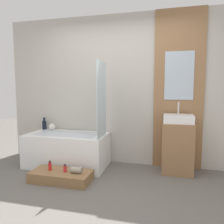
{
  "coord_description": "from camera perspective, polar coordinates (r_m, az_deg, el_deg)",
  "views": [
    {
      "loc": [
        0.82,
        -2.21,
        1.33
      ],
      "look_at": [
        0.09,
        0.7,
        1.01
      ],
      "focal_mm": 35.0,
      "sensor_mm": 36.0,
      "label": 1
    }
  ],
  "objects": [
    {
      "name": "ground_plane",
      "position": [
        2.71,
        -5.93,
        -23.39
      ],
      "size": [
        12.0,
        12.0,
        0.0
      ],
      "primitive_type": "plane",
      "color": "#605B56"
    },
    {
      "name": "wall_wood_accent",
      "position": [
        3.74,
        17.01,
        5.63
      ],
      "size": [
        0.79,
        0.04,
        2.6
      ],
      "color": "#8E6642",
      "rests_on": "ground_plane"
    },
    {
      "name": "wall_tiled_back",
      "position": [
        3.87,
        1.9,
        5.68
      ],
      "size": [
        4.2,
        0.06,
        2.6
      ],
      "primitive_type": "cube",
      "color": "#B7B2A8",
      "rests_on": "ground_plane"
    },
    {
      "name": "wooden_step_bench",
      "position": [
        3.36,
        -13.16,
        -16.03
      ],
      "size": [
        0.87,
        0.39,
        0.14
      ],
      "primitive_type": "cube",
      "color": "olive",
      "rests_on": "ground_plane"
    },
    {
      "name": "bathtub",
      "position": [
        3.9,
        -11.6,
        -9.59
      ],
      "size": [
        1.37,
        0.72,
        0.56
      ],
      "color": "white",
      "rests_on": "ground_plane"
    },
    {
      "name": "vase_tall_dark",
      "position": [
        4.34,
        -17.27,
        -3.14
      ],
      "size": [
        0.08,
        0.08,
        0.23
      ],
      "color": "black",
      "rests_on": "bathtub"
    },
    {
      "name": "sink",
      "position": [
        3.55,
        16.95,
        -1.67
      ],
      "size": [
        0.45,
        0.33,
        0.33
      ],
      "color": "white",
      "rests_on": "vanity_cabinet"
    },
    {
      "name": "bottle_soap_primary",
      "position": [
        3.39,
        -15.92,
        -13.43
      ],
      "size": [
        0.05,
        0.05,
        0.14
      ],
      "color": "red",
      "rests_on": "wooden_step_bench"
    },
    {
      "name": "vase_round_light",
      "position": [
        4.23,
        -15.39,
        -3.74
      ],
      "size": [
        0.12,
        0.12,
        0.12
      ],
      "primitive_type": "sphere",
      "color": "silver",
      "rests_on": "bathtub"
    },
    {
      "name": "towel_roll",
      "position": [
        3.22,
        -9.28,
        -14.7
      ],
      "size": [
        0.16,
        0.09,
        0.09
      ],
      "primitive_type": "cylinder",
      "rotation": [
        0.0,
        1.57,
        0.0
      ],
      "color": "gray",
      "rests_on": "wooden_step_bench"
    },
    {
      "name": "bottle_soap_secondary",
      "position": [
        3.29,
        -12.17,
        -14.22
      ],
      "size": [
        0.05,
        0.05,
        0.11
      ],
      "color": "red",
      "rests_on": "wooden_step_bench"
    },
    {
      "name": "glass_shower_screen",
      "position": [
        3.43,
        -2.78,
        3.19
      ],
      "size": [
        0.01,
        0.47,
        1.19
      ],
      "primitive_type": "cube",
      "color": "silver",
      "rests_on": "bathtub"
    },
    {
      "name": "vanity_cabinet",
      "position": [
        3.64,
        16.72,
        -8.95
      ],
      "size": [
        0.47,
        0.4,
        0.8
      ],
      "primitive_type": "cube",
      "color": "#8E6642",
      "rests_on": "ground_plane"
    }
  ]
}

